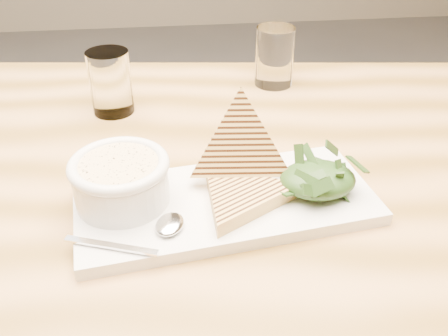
{
  "coord_description": "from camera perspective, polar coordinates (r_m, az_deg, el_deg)",
  "views": [
    {
      "loc": [
        0.23,
        -0.75,
        1.18
      ],
      "look_at": [
        0.29,
        -0.22,
        0.83
      ],
      "focal_mm": 40.0,
      "sensor_mm": 36.0,
      "label": 1
    }
  ],
  "objects": [
    {
      "name": "table_top",
      "position": [
        0.72,
        -5.54,
        -2.71
      ],
      "size": [
        1.44,
        1.05,
        0.04
      ],
      "primitive_type": "cube",
      "rotation": [
        0.0,
        0.0,
        -0.12
      ],
      "color": "#B7854A",
      "rests_on": "ground"
    },
    {
      "name": "bowl_rim",
      "position": [
        0.63,
        -11.96,
        0.36
      ],
      "size": [
        0.13,
        0.13,
        0.01
      ],
      "primitive_type": "torus",
      "color": "white",
      "rests_on": "soup_bowl"
    },
    {
      "name": "platter",
      "position": [
        0.65,
        0.2,
        -3.98
      ],
      "size": [
        0.4,
        0.22,
        0.02
      ],
      "primitive_type": "cube",
      "rotation": [
        0.0,
        0.0,
        0.14
      ],
      "color": "white",
      "rests_on": "table_top"
    },
    {
      "name": "salad_base",
      "position": [
        0.66,
        10.66,
        -1.3
      ],
      "size": [
        0.1,
        0.08,
        0.04
      ],
      "primitive_type": "ellipsoid",
      "color": "black",
      "rests_on": "platter"
    },
    {
      "name": "soup_bowl",
      "position": [
        0.64,
        -11.65,
        -1.93
      ],
      "size": [
        0.12,
        0.12,
        0.05
      ],
      "primitive_type": "cylinder",
      "color": "white",
      "rests_on": "platter"
    },
    {
      "name": "sandwich_lean",
      "position": [
        0.65,
        1.94,
        2.42
      ],
      "size": [
        0.17,
        0.16,
        0.18
      ],
      "primitive_type": null,
      "rotation": [
        1.14,
        0.0,
        -0.1
      ],
      "color": "tan",
      "rests_on": "sandwich_flat"
    },
    {
      "name": "glass_far",
      "position": [
        0.99,
        5.8,
        12.55
      ],
      "size": [
        0.07,
        0.07,
        0.11
      ],
      "primitive_type": "cylinder",
      "color": "white",
      "rests_on": "table_top"
    },
    {
      "name": "sandwich_flat",
      "position": [
        0.63,
        1.95,
        -3.13
      ],
      "size": [
        0.21,
        0.21,
        0.02
      ],
      "primitive_type": null,
      "rotation": [
        0.0,
        0.0,
        0.54
      ],
      "color": "tan",
      "rests_on": "platter"
    },
    {
      "name": "soup",
      "position": [
        0.63,
        -11.94,
        0.21
      ],
      "size": [
        0.1,
        0.1,
        0.01
      ],
      "primitive_type": "cylinder",
      "color": "#EECB8E",
      "rests_on": "soup_bowl"
    },
    {
      "name": "glass_near",
      "position": [
        0.89,
        -12.84,
        9.5
      ],
      "size": [
        0.07,
        0.07,
        0.11
      ],
      "primitive_type": "cylinder",
      "color": "white",
      "rests_on": "table_top"
    },
    {
      "name": "spoon_bowl",
      "position": [
        0.6,
        -6.21,
        -6.39
      ],
      "size": [
        0.05,
        0.05,
        0.01
      ],
      "primitive_type": "ellipsoid",
      "rotation": [
        0.0,
        0.0,
        -0.34
      ],
      "color": "silver",
      "rests_on": "platter"
    },
    {
      "name": "arugula_pile",
      "position": [
        0.65,
        10.73,
        -0.74
      ],
      "size": [
        0.11,
        0.1,
        0.05
      ],
      "primitive_type": null,
      "color": "#2F501E",
      "rests_on": "platter"
    },
    {
      "name": "table_leg_br",
      "position": [
        1.42,
        20.72,
        -4.04
      ],
      "size": [
        0.06,
        0.06,
        0.74
      ],
      "primitive_type": "cylinder",
      "color": "#B7854A",
      "rests_on": "ground"
    },
    {
      "name": "spoon_handle",
      "position": [
        0.58,
        -12.79,
        -8.64
      ],
      "size": [
        0.11,
        0.05,
        0.0
      ],
      "primitive_type": "cube",
      "rotation": [
        0.0,
        0.0,
        -0.34
      ],
      "color": "silver",
      "rests_on": "platter"
    }
  ]
}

